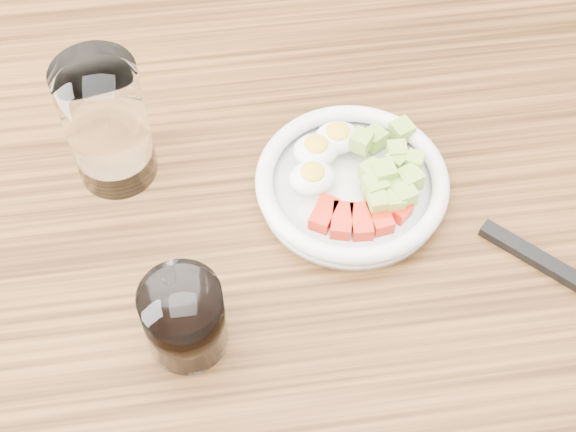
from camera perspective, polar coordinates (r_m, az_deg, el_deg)
The scene contains 5 objects.
dining_table at distance 0.84m, azimuth 0.78°, elevation -5.50°, with size 1.50×0.90×0.77m.
bowl at distance 0.77m, azimuth 4.55°, elevation 2.53°, with size 0.19×0.19×0.05m.
fork at distance 0.77m, azimuth 19.03°, elevation -3.93°, with size 0.17×0.17×0.01m.
water_glass at distance 0.76m, azimuth -12.78°, elevation 6.40°, with size 0.08×0.08×0.14m, color white.
coffee_glass at distance 0.67m, azimuth -7.38°, elevation -7.25°, with size 0.07×0.07×0.08m.
Camera 1 is at (-0.07, -0.39, 1.40)m, focal length 50.00 mm.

